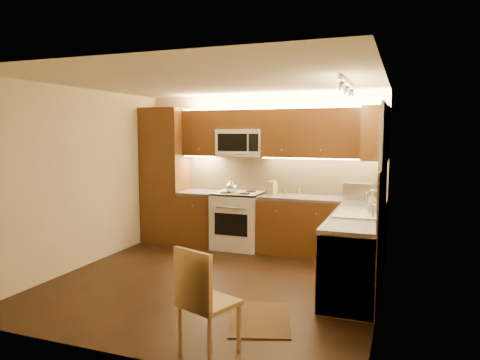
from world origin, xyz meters
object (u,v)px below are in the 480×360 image
at_px(knife_block, 272,188).
at_px(soap_bottle, 372,201).
at_px(dining_chair, 209,300).
at_px(microwave, 241,143).
at_px(stove, 238,220).
at_px(kettle, 232,186).
at_px(toaster_oven, 359,191).
at_px(sink, 358,207).

bearing_deg(knife_block, soap_bottle, -20.01).
relative_size(soap_bottle, dining_chair, 0.23).
relative_size(microwave, knife_block, 3.52).
bearing_deg(microwave, stove, -90.00).
bearing_deg(kettle, knife_block, -0.71).
height_order(toaster_oven, soap_bottle, toaster_oven).
distance_m(kettle, toaster_oven, 1.97).
height_order(stove, knife_block, knife_block).
relative_size(stove, kettle, 3.96).
distance_m(stove, dining_chair, 3.52).
bearing_deg(microwave, kettle, -105.13).
bearing_deg(soap_bottle, stove, 158.35).
distance_m(knife_block, dining_chair, 3.53).
height_order(microwave, toaster_oven, microwave).
bearing_deg(microwave, sink, -32.21).
bearing_deg(stove, microwave, 90.00).
bearing_deg(sink, stove, 150.64).
xyz_separation_m(microwave, kettle, (-0.07, -0.25, -0.68)).
bearing_deg(sink, dining_chair, -113.80).
bearing_deg(toaster_oven, knife_block, -169.37).
bearing_deg(kettle, dining_chair, -89.64).
bearing_deg(soap_bottle, dining_chair, -115.51).
relative_size(toaster_oven, soap_bottle, 1.85).
height_order(stove, microwave, microwave).
xyz_separation_m(kettle, knife_block, (0.62, 0.19, -0.03)).
bearing_deg(kettle, stove, 41.32).
xyz_separation_m(microwave, knife_block, (0.55, -0.06, -0.71)).
height_order(toaster_oven, dining_chair, toaster_oven).
bearing_deg(toaster_oven, sink, -75.02).
bearing_deg(dining_chair, microwave, 126.40).
relative_size(stove, toaster_oven, 2.30).
xyz_separation_m(sink, soap_bottle, (0.14, 0.36, 0.03)).
height_order(knife_block, dining_chair, knife_block).
bearing_deg(stove, knife_block, 8.13).
bearing_deg(knife_block, sink, -31.83).
distance_m(knife_block, soap_bottle, 1.80).
distance_m(toaster_oven, soap_bottle, 0.89).
bearing_deg(sink, knife_block, 140.30).
relative_size(microwave, sink, 0.88).
xyz_separation_m(sink, dining_chair, (-0.99, -2.25, -0.50)).
bearing_deg(toaster_oven, stove, -167.16).
distance_m(microwave, sink, 2.48).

